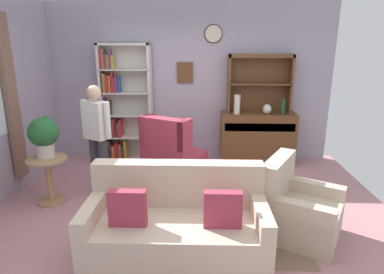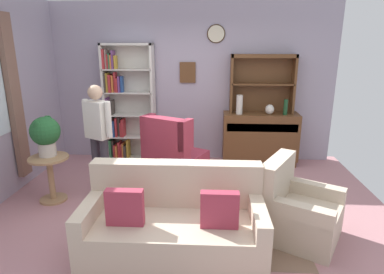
{
  "view_description": "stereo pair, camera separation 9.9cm",
  "coord_description": "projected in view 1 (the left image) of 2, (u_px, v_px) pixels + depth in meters",
  "views": [
    {
      "loc": [
        0.25,
        -3.81,
        2.11
      ],
      "look_at": [
        0.1,
        0.2,
        0.95
      ],
      "focal_mm": 30.68,
      "sensor_mm": 36.0,
      "label": 1
    },
    {
      "loc": [
        0.35,
        -3.8,
        2.11
      ],
      "look_at": [
        0.1,
        0.2,
        0.95
      ],
      "focal_mm": 30.68,
      "sensor_mm": 36.0,
      "label": 2
    }
  ],
  "objects": [
    {
      "name": "couch_floral",
      "position": [
        177.0,
        226.0,
        3.34
      ],
      "size": [
        1.81,
        0.87,
        0.9
      ],
      "color": "beige",
      "rests_on": "ground_plane"
    },
    {
      "name": "wall_back",
      "position": [
        191.0,
        83.0,
        5.9
      ],
      "size": [
        5.0,
        0.09,
        2.8
      ],
      "color": "#A399AD",
      "rests_on": "ground_plane"
    },
    {
      "name": "book_stack",
      "position": [
        186.0,
        177.0,
        4.16
      ],
      "size": [
        0.2,
        0.16,
        0.09
      ],
      "color": "gray",
      "rests_on": "coffee_table"
    },
    {
      "name": "sideboard",
      "position": [
        257.0,
        136.0,
        5.85
      ],
      "size": [
        1.3,
        0.45,
        0.92
      ],
      "color": "brown",
      "rests_on": "ground_plane"
    },
    {
      "name": "ground_plane",
      "position": [
        184.0,
        212.0,
        4.25
      ],
      "size": [
        5.4,
        4.6,
        0.02
      ],
      "primitive_type": "cube",
      "color": "#B27A7F"
    },
    {
      "name": "area_rug",
      "position": [
        199.0,
        224.0,
        3.95
      ],
      "size": [
        2.38,
        1.62,
        0.01
      ],
      "primitive_type": "cube",
      "color": "#846651",
      "rests_on": "ground_plane"
    },
    {
      "name": "bottle_wine",
      "position": [
        283.0,
        107.0,
        5.6
      ],
      "size": [
        0.07,
        0.07,
        0.27
      ],
      "primitive_type": "cylinder",
      "color": "#194223",
      "rests_on": "sideboard"
    },
    {
      "name": "armchair_floral",
      "position": [
        298.0,
        211.0,
        3.67
      ],
      "size": [
        1.05,
        1.03,
        0.88
      ],
      "color": "beige",
      "rests_on": "ground_plane"
    },
    {
      "name": "plant_stand",
      "position": [
        49.0,
        175.0,
        4.41
      ],
      "size": [
        0.52,
        0.52,
        0.63
      ],
      "color": "#A87F56",
      "rests_on": "ground_plane"
    },
    {
      "name": "vase_tall",
      "position": [
        237.0,
        104.0,
        5.63
      ],
      "size": [
        0.11,
        0.11,
        0.33
      ],
      "primitive_type": "cylinder",
      "color": "beige",
      "rests_on": "sideboard"
    },
    {
      "name": "wingback_chair",
      "position": [
        172.0,
        157.0,
        5.13
      ],
      "size": [
        1.06,
        1.07,
        1.05
      ],
      "color": "#A33347",
      "rests_on": "ground_plane"
    },
    {
      "name": "vase_round",
      "position": [
        267.0,
        109.0,
        5.64
      ],
      "size": [
        0.15,
        0.15,
        0.17
      ],
      "primitive_type": "ellipsoid",
      "color": "beige",
      "rests_on": "sideboard"
    },
    {
      "name": "sideboard_hutch",
      "position": [
        260.0,
        75.0,
        5.66
      ],
      "size": [
        1.1,
        0.26,
        1.0
      ],
      "color": "brown",
      "rests_on": "sideboard"
    },
    {
      "name": "coffee_table",
      "position": [
        182.0,
        182.0,
        4.27
      ],
      "size": [
        0.8,
        0.5,
        0.42
      ],
      "color": "brown",
      "rests_on": "ground_plane"
    },
    {
      "name": "bookshelf",
      "position": [
        122.0,
        106.0,
        5.88
      ],
      "size": [
        0.9,
        0.3,
        2.1
      ],
      "color": "silver",
      "rests_on": "ground_plane"
    },
    {
      "name": "person_reading",
      "position": [
        97.0,
        132.0,
        4.55
      ],
      "size": [
        0.5,
        0.34,
        1.56
      ],
      "color": "#38333D",
      "rests_on": "ground_plane"
    },
    {
      "name": "potted_plant_large",
      "position": [
        44.0,
        134.0,
        4.31
      ],
      "size": [
        0.39,
        0.39,
        0.54
      ],
      "color": "beige",
      "rests_on": "plant_stand"
    }
  ]
}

